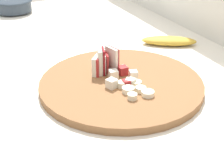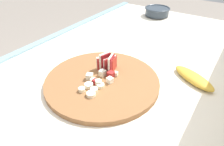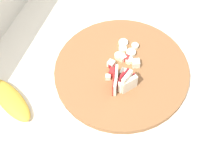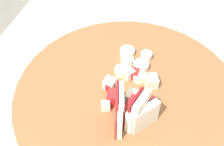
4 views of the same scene
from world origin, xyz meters
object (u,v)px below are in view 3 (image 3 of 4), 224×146
at_px(banana_peel, 11,100).
at_px(apple_dice_pile, 121,65).
at_px(cutting_board, 122,70).
at_px(banana_slice_rows, 127,51).
at_px(apple_wedge_fan, 122,82).

bearing_deg(banana_peel, apple_dice_pile, -52.94).
bearing_deg(apple_dice_pile, cutting_board, -149.00).
distance_m(apple_dice_pile, banana_slice_rows, 0.06).
xyz_separation_m(apple_wedge_fan, apple_dice_pile, (0.07, 0.02, -0.02)).
bearing_deg(banana_peel, apple_wedge_fan, -65.11).
height_order(cutting_board, apple_wedge_fan, apple_wedge_fan).
distance_m(apple_wedge_fan, banana_peel, 0.31).
bearing_deg(banana_slice_rows, apple_dice_pile, -178.51).
bearing_deg(banana_peel, cutting_board, -53.83).
height_order(cutting_board, banana_slice_rows, banana_slice_rows).
relative_size(cutting_board, banana_slice_rows, 4.66).
xyz_separation_m(cutting_board, banana_slice_rows, (0.06, 0.00, 0.02)).
bearing_deg(apple_wedge_fan, apple_dice_pile, 17.81).
distance_m(cutting_board, banana_slice_rows, 0.07).
xyz_separation_m(apple_dice_pile, banana_peel, (-0.20, 0.26, -0.01)).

